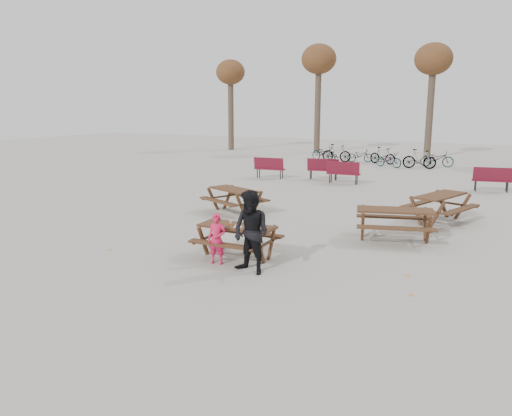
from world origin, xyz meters
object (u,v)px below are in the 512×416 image
at_px(soda_bottle, 230,224).
at_px(picnic_table_east, 394,225).
at_px(food_tray, 238,227).
at_px(adult, 251,232).
at_px(main_picnic_table, 237,233).
at_px(child, 217,239).
at_px(picnic_table_north, 235,201).
at_px(picnic_table_far, 440,208).

xyz_separation_m(soda_bottle, picnic_table_east, (3.10, 3.32, -0.42)).
height_order(food_tray, adult, adult).
distance_m(food_tray, picnic_table_east, 4.43).
relative_size(main_picnic_table, food_tray, 10.00).
bearing_deg(child, picnic_table_north, 103.63).
relative_size(adult, picnic_table_east, 0.91).
relative_size(soda_bottle, child, 0.15).
xyz_separation_m(food_tray, child, (-0.31, -0.44, -0.21)).
xyz_separation_m(soda_bottle, adult, (0.87, -0.67, 0.05)).
bearing_deg(picnic_table_north, child, -40.80).
bearing_deg(child, main_picnic_table, 62.93).
relative_size(main_picnic_table, adult, 1.01).
bearing_deg(food_tray, adult, -44.60).
bearing_deg(adult, picnic_table_north, 135.32).
relative_size(food_tray, picnic_table_east, 0.09).
xyz_separation_m(food_tray, adult, (0.67, -0.66, 0.10)).
xyz_separation_m(main_picnic_table, child, (-0.18, -0.62, -0.01)).
distance_m(main_picnic_table, picnic_table_north, 4.89).
height_order(main_picnic_table, soda_bottle, soda_bottle).
distance_m(child, picnic_table_east, 4.95).
bearing_deg(main_picnic_table, adult, -46.90).
distance_m(adult, picnic_table_east, 4.59).
xyz_separation_m(adult, picnic_table_far, (3.06, 6.75, -0.46)).
distance_m(food_tray, child, 0.58).
relative_size(picnic_table_east, picnic_table_far, 0.98).
xyz_separation_m(child, picnic_table_far, (4.04, 6.53, -0.15)).
bearing_deg(picnic_table_north, main_picnic_table, -35.82).
distance_m(picnic_table_east, picnic_table_north, 5.53).
xyz_separation_m(main_picnic_table, food_tray, (0.13, -0.19, 0.21)).
bearing_deg(adult, soda_bottle, 155.91).
height_order(soda_bottle, picnic_table_north, soda_bottle).
bearing_deg(picnic_table_north, picnic_table_east, 13.12).
height_order(child, picnic_table_far, child).
relative_size(adult, picnic_table_north, 0.94).
bearing_deg(food_tray, soda_bottle, 178.11).
height_order(soda_bottle, child, child).
height_order(soda_bottle, picnic_table_far, soda_bottle).
xyz_separation_m(food_tray, picnic_table_east, (2.90, 3.33, -0.37)).
relative_size(food_tray, adult, 0.10).
height_order(main_picnic_table, picnic_table_north, picnic_table_north).
relative_size(food_tray, child, 0.16).
bearing_deg(food_tray, main_picnic_table, 123.55).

